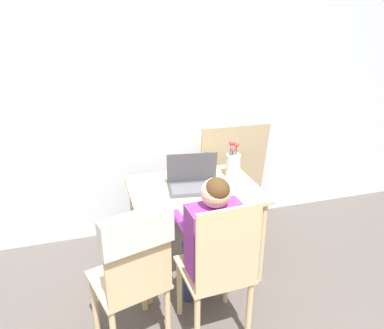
{
  "coord_description": "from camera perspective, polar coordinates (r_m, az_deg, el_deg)",
  "views": [
    {
      "loc": [
        -0.53,
        -0.87,
        1.93
      ],
      "look_at": [
        0.18,
        1.56,
        0.88
      ],
      "focal_mm": 35.0,
      "sensor_mm": 36.0,
      "label": 1
    }
  ],
  "objects": [
    {
      "name": "water_bottle",
      "position": [
        2.97,
        2.17,
        -0.05
      ],
      "size": [
        0.07,
        0.07,
        0.19
      ],
      "color": "silver",
      "rests_on": "dining_table"
    },
    {
      "name": "laptop",
      "position": [
        2.78,
        0.16,
        -2.36
      ],
      "size": [
        0.41,
        0.3,
        0.25
      ],
      "rotation": [
        0.0,
        0.0,
        -0.14
      ],
      "color": "#4C4C51",
      "rests_on": "dining_table"
    },
    {
      "name": "wall_back",
      "position": [
        3.21,
        -6.66,
        10.16
      ],
      "size": [
        6.4,
        0.05,
        2.5
      ],
      "color": "silver",
      "rests_on": "ground_plane"
    },
    {
      "name": "chair_occupied",
      "position": [
        2.31,
        4.1,
        -15.81
      ],
      "size": [
        0.42,
        0.42,
        0.98
      ],
      "rotation": [
        0.0,
        0.0,
        3.2
      ],
      "color": "#D6B784",
      "rests_on": "ground_plane"
    },
    {
      "name": "chair_spare",
      "position": [
        2.13,
        -8.8,
        -14.42
      ],
      "size": [
        0.5,
        0.52,
        0.99
      ],
      "rotation": [
        0.0,
        0.0,
        3.41
      ],
      "color": "#D6B784",
      "rests_on": "ground_plane"
    },
    {
      "name": "person_seated",
      "position": [
        2.3,
        2.98,
        -10.66
      ],
      "size": [
        0.35,
        0.44,
        1.07
      ],
      "rotation": [
        0.0,
        0.0,
        3.2
      ],
      "color": "purple",
      "rests_on": "ground_plane"
    },
    {
      "name": "flower_vase",
      "position": [
        2.95,
        6.29,
        0.22
      ],
      "size": [
        0.11,
        0.11,
        0.3
      ],
      "color": "silver",
      "rests_on": "dining_table"
    },
    {
      "name": "cardboard_panel",
      "position": [
        3.53,
        6.11,
        -1.58
      ],
      "size": [
        0.64,
        0.15,
        1.0
      ],
      "color": "tan",
      "rests_on": "ground_plane"
    },
    {
      "name": "dining_table",
      "position": [
        2.84,
        0.32,
        -5.41
      ],
      "size": [
        0.95,
        0.72,
        0.7
      ],
      "color": "#D6B784",
      "rests_on": "ground_plane"
    }
  ]
}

